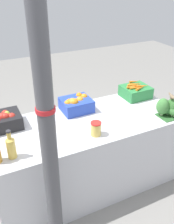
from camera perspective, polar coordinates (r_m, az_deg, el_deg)
ground_plane at (r=2.93m, az=0.00°, el=-15.59°), size 10.00×10.00×0.00m
market_table at (r=2.66m, az=0.00°, el=-9.46°), size 1.90×0.81×0.80m
support_pole at (r=1.57m, az=-9.15°, el=-3.03°), size 0.12×0.12×2.47m
apple_crate at (r=2.42m, az=-18.53°, el=-1.75°), size 0.30×0.27×0.16m
orange_crate at (r=2.58m, az=-2.54°, el=1.87°), size 0.30×0.27×0.17m
carrot_crate at (r=2.93m, az=11.06°, el=4.67°), size 0.30×0.27×0.16m
broccoli_pile at (r=2.61m, az=18.36°, el=0.91°), size 0.24×0.20×0.19m
juice_bottle_golden at (r=2.01m, az=-16.98°, el=-7.58°), size 0.07×0.07×0.25m
pickle_jar at (r=2.20m, az=2.05°, el=-3.82°), size 0.10×0.10×0.13m
sparrow_bird at (r=2.54m, az=18.88°, el=3.31°), size 0.06×0.13×0.05m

